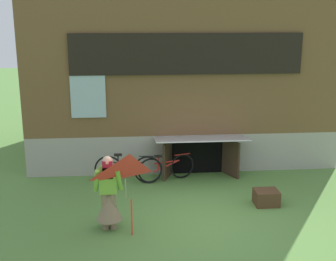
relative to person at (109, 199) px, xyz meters
name	(u,v)px	position (x,y,z in m)	size (l,w,h in m)	color
ground_plane	(204,221)	(1.96, 0.17, -0.65)	(60.00, 60.00, 0.00)	#56843D
log_house	(177,75)	(1.96, 5.72, 1.73)	(8.60, 6.21, 4.76)	#9E998E
person	(109,199)	(0.00, 0.00, 0.00)	(0.61, 0.52, 1.55)	#7F6B51
kite	(130,176)	(0.44, -0.51, 0.66)	(1.08, 0.98, 1.66)	red
bicycle_red	(166,168)	(1.37, 2.64, -0.30)	(1.52, 0.51, 0.72)	black
bicycle_black	(128,169)	(0.38, 2.52, -0.27)	(1.74, 0.22, 0.79)	black
wooden_crate	(266,197)	(3.53, 0.90, -0.48)	(0.54, 0.46, 0.35)	#4C331E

